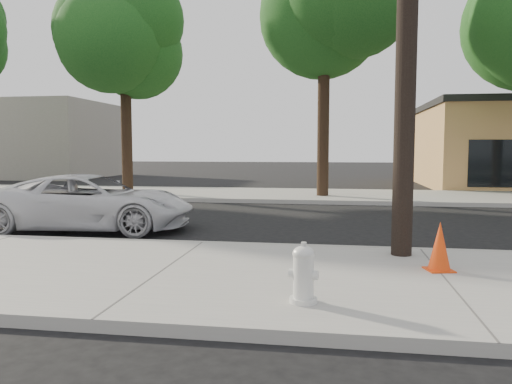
% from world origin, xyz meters
% --- Properties ---
extents(ground, '(120.00, 120.00, 0.00)m').
position_xyz_m(ground, '(0.00, 0.00, 0.00)').
color(ground, black).
rests_on(ground, ground).
extents(near_sidewalk, '(90.00, 4.40, 0.15)m').
position_xyz_m(near_sidewalk, '(0.00, -4.30, 0.07)').
color(near_sidewalk, gray).
rests_on(near_sidewalk, ground).
extents(far_sidewalk, '(90.00, 5.00, 0.15)m').
position_xyz_m(far_sidewalk, '(0.00, 8.50, 0.07)').
color(far_sidewalk, gray).
rests_on(far_sidewalk, ground).
extents(curb_near, '(90.00, 0.12, 0.16)m').
position_xyz_m(curb_near, '(0.00, -2.10, 0.07)').
color(curb_near, '#9E9B93').
rests_on(curb_near, ground).
extents(building_far, '(14.00, 8.00, 5.00)m').
position_xyz_m(building_far, '(-20.00, 20.00, 2.50)').
color(building_far, gray).
rests_on(building_far, ground).
extents(tree_b, '(4.34, 4.20, 8.45)m').
position_xyz_m(tree_b, '(-5.81, 8.06, 6.15)').
color(tree_b, black).
rests_on(tree_b, far_sidewalk).
extents(tree_c, '(4.96, 4.80, 9.55)m').
position_xyz_m(tree_c, '(2.22, 7.64, 6.91)').
color(tree_c, black).
rests_on(tree_c, far_sidewalk).
extents(police_cruiser, '(4.96, 2.65, 1.33)m').
position_xyz_m(police_cruiser, '(-3.20, -0.31, 0.66)').
color(police_cruiser, silver).
rests_on(police_cruiser, ground).
extents(fire_hydrant, '(0.36, 0.32, 0.66)m').
position_xyz_m(fire_hydrant, '(2.14, -5.57, 0.47)').
color(fire_hydrant, silver).
rests_on(fire_hydrant, near_sidewalk).
extents(traffic_cone, '(0.45, 0.45, 0.72)m').
position_xyz_m(traffic_cone, '(4.01, -3.73, 0.50)').
color(traffic_cone, '#E53C0C').
rests_on(traffic_cone, near_sidewalk).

